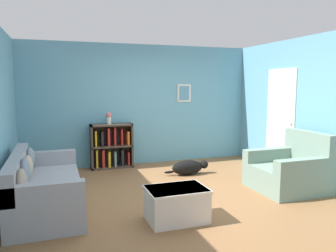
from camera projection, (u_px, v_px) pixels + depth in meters
name	position (u px, v px, depth m)	size (l,w,h in m)	color
ground_plane	(176.00, 194.00, 5.23)	(14.00, 14.00, 0.00)	brown
wall_back	(141.00, 105.00, 7.18)	(5.60, 0.13, 2.60)	#609EB7
wall_right	(308.00, 109.00, 5.91)	(0.16, 5.00, 2.60)	#609EB7
couch	(42.00, 188.00, 4.57)	(0.90, 2.05, 0.80)	#9399A3
bookshelf	(111.00, 147.00, 6.87)	(0.86, 0.31, 0.93)	#42382D
recliner_chair	(290.00, 170.00, 5.43)	(1.06, 1.03, 0.96)	gray
coffee_table	(176.00, 203.00, 4.18)	(0.76, 0.55, 0.43)	silver
dog	(189.00, 167.00, 6.35)	(0.90, 0.26, 0.28)	black
vase	(109.00, 117.00, 6.76)	(0.11, 0.11, 0.25)	silver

